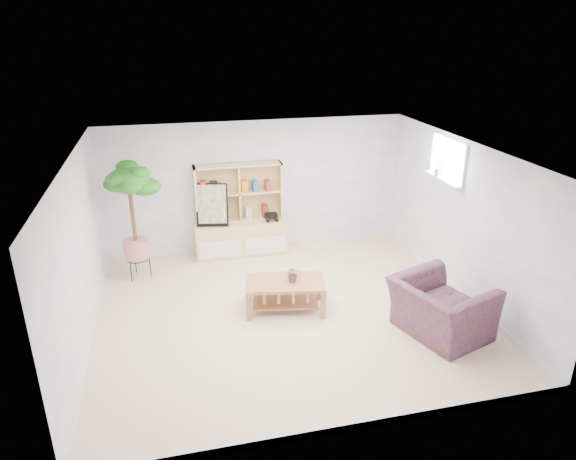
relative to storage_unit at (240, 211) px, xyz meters
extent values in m
cube|color=beige|center=(0.34, -2.24, -0.84)|extent=(5.50, 5.00, 0.01)
cube|color=white|center=(0.34, -2.24, 1.56)|extent=(5.50, 5.00, 0.01)
cube|color=white|center=(0.34, 0.26, 0.36)|extent=(5.50, 0.01, 2.40)
cube|color=white|center=(0.34, -4.74, 0.36)|extent=(5.50, 0.01, 2.40)
cube|color=white|center=(-2.41, -2.24, 0.36)|extent=(0.01, 5.00, 2.40)
cube|color=white|center=(3.09, -2.24, 0.36)|extent=(0.01, 5.00, 2.40)
cube|color=white|center=(3.01, -1.64, 0.84)|extent=(0.14, 1.00, 0.04)
imported|color=#196B18|center=(0.44, -2.19, -0.25)|extent=(0.25, 0.23, 0.24)
imported|color=navy|center=(2.23, -3.27, -0.40)|extent=(1.36, 1.46, 0.88)
imported|color=#18561A|center=(3.01, -1.48, 0.99)|extent=(0.16, 0.14, 0.25)
camera|label=1|loc=(-1.19, -8.66, 3.13)|focal=32.00mm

